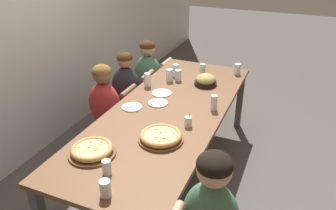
% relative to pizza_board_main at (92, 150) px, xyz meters
% --- Properties ---
extents(ground_plane, '(18.00, 18.00, 0.00)m').
position_rel_pizza_board_main_xyz_m(ground_plane, '(0.87, -0.25, -0.82)').
color(ground_plane, '#514C47').
rests_on(ground_plane, ground).
extents(restaurant_back_panel, '(10.00, 0.06, 3.20)m').
position_rel_pizza_board_main_xyz_m(restaurant_back_panel, '(0.87, 1.33, 0.78)').
color(restaurant_back_panel, silver).
rests_on(restaurant_back_panel, ground).
extents(dining_table, '(2.69, 1.03, 0.78)m').
position_rel_pizza_board_main_xyz_m(dining_table, '(0.87, -0.25, -0.10)').
color(dining_table, brown).
rests_on(dining_table, ground).
extents(pizza_board_main, '(0.36, 0.36, 0.07)m').
position_rel_pizza_board_main_xyz_m(pizza_board_main, '(0.00, 0.00, 0.00)').
color(pizza_board_main, brown).
rests_on(pizza_board_main, dining_table).
extents(pizza_board_second, '(0.36, 0.36, 0.06)m').
position_rel_pizza_board_main_xyz_m(pizza_board_second, '(0.37, -0.40, -0.00)').
color(pizza_board_second, brown).
rests_on(pizza_board_second, dining_table).
extents(skillet_bowl, '(0.35, 0.24, 0.13)m').
position_rel_pizza_board_main_xyz_m(skillet_bowl, '(1.57, -0.41, 0.02)').
color(skillet_bowl, black).
rests_on(skillet_bowl, dining_table).
extents(empty_plate_a, '(0.21, 0.21, 0.02)m').
position_rel_pizza_board_main_xyz_m(empty_plate_a, '(1.17, -0.05, -0.03)').
color(empty_plate_a, white).
rests_on(empty_plate_a, dining_table).
extents(empty_plate_b, '(0.19, 0.19, 0.02)m').
position_rel_pizza_board_main_xyz_m(empty_plate_b, '(0.77, 0.08, -0.03)').
color(empty_plate_b, white).
rests_on(empty_plate_b, dining_table).
extents(empty_plate_c, '(0.19, 0.19, 0.02)m').
position_rel_pizza_board_main_xyz_m(empty_plate_c, '(0.95, -0.11, -0.03)').
color(empty_plate_c, white).
rests_on(empty_plate_c, dining_table).
extents(cocktail_glass_blue, '(0.06, 0.06, 0.11)m').
position_rel_pizza_board_main_xyz_m(cocktail_glass_blue, '(0.66, -0.53, 0.01)').
color(cocktail_glass_blue, silver).
rests_on(cocktail_glass_blue, dining_table).
extents(drinking_glass_a, '(0.06, 0.06, 0.15)m').
position_rel_pizza_board_main_xyz_m(drinking_glass_a, '(1.04, -0.65, 0.03)').
color(drinking_glass_a, silver).
rests_on(drinking_glass_a, dining_table).
extents(drinking_glass_b, '(0.07, 0.07, 0.13)m').
position_rel_pizza_board_main_xyz_m(drinking_glass_b, '(2.02, -0.65, 0.02)').
color(drinking_glass_b, silver).
rests_on(drinking_glass_b, dining_table).
extents(drinking_glass_c, '(0.07, 0.07, 0.15)m').
position_rel_pizza_board_main_xyz_m(drinking_glass_c, '(1.29, 0.17, 0.03)').
color(drinking_glass_c, silver).
rests_on(drinking_glass_c, dining_table).
extents(drinking_glass_d, '(0.07, 0.07, 0.12)m').
position_rel_pizza_board_main_xyz_m(drinking_glass_d, '(-0.34, -0.34, 0.02)').
color(drinking_glass_d, silver).
rests_on(drinking_glass_d, dining_table).
extents(drinking_glass_e, '(0.07, 0.07, 0.12)m').
position_rel_pizza_board_main_xyz_m(drinking_glass_e, '(1.57, -0.08, 0.02)').
color(drinking_glass_e, silver).
rests_on(drinking_glass_e, dining_table).
extents(drinking_glass_f, '(0.07, 0.07, 0.13)m').
position_rel_pizza_board_main_xyz_m(drinking_glass_f, '(1.84, -0.28, 0.02)').
color(drinking_glass_f, silver).
rests_on(drinking_glass_f, dining_table).
extents(drinking_glass_g, '(0.08, 0.08, 0.14)m').
position_rel_pizza_board_main_xyz_m(drinking_glass_g, '(1.52, 0.00, 0.03)').
color(drinking_glass_g, silver).
rests_on(drinking_glass_g, dining_table).
extents(drinking_glass_h, '(0.06, 0.06, 0.11)m').
position_rel_pizza_board_main_xyz_m(drinking_glass_h, '(-0.15, -0.23, 0.02)').
color(drinking_glass_h, silver).
rests_on(drinking_glass_h, dining_table).
extents(drinking_glass_i, '(0.07, 0.07, 0.14)m').
position_rel_pizza_board_main_xyz_m(drinking_glass_i, '(1.68, -0.01, 0.03)').
color(drinking_glass_i, silver).
rests_on(drinking_glass_i, dining_table).
extents(diner_far_midright, '(0.51, 0.40, 1.10)m').
position_rel_pizza_board_main_xyz_m(diner_far_midright, '(1.37, 0.48, -0.32)').
color(diner_far_midright, '#232328').
rests_on(diner_far_midright, ground).
extents(diner_far_center, '(0.51, 0.40, 1.12)m').
position_rel_pizza_board_main_xyz_m(diner_far_center, '(0.91, 0.48, -0.31)').
color(diner_far_center, '#B22D2D').
rests_on(diner_far_center, ground).
extents(diner_far_right, '(0.51, 0.40, 1.08)m').
position_rel_pizza_board_main_xyz_m(diner_far_right, '(1.95, 0.48, -0.32)').
color(diner_far_right, '#477556').
rests_on(diner_far_right, ground).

